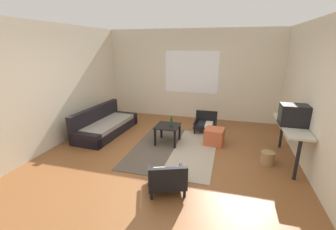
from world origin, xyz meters
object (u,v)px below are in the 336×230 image
at_px(clay_vase, 289,114).
at_px(glass_bottle, 171,122).
at_px(armchair_striped_foreground, 167,178).
at_px(coffee_table, 168,129).
at_px(armchair_by_window, 206,122).
at_px(wicker_basket, 267,158).
at_px(ottoman_orange, 214,136).
at_px(crt_television, 294,115).
at_px(console_shelf, 291,129).
at_px(couch, 105,125).

distance_m(clay_vase, glass_bottle, 2.46).
height_order(armchair_striped_foreground, glass_bottle, glass_bottle).
height_order(coffee_table, clay_vase, clay_vase).
xyz_separation_m(armchair_by_window, wicker_basket, (1.37, -1.44, -0.12)).
height_order(ottoman_orange, crt_television, crt_television).
relative_size(armchair_by_window, armchair_striped_foreground, 0.76).
distance_m(coffee_table, glass_bottle, 0.21).
distance_m(armchair_by_window, glass_bottle, 1.27).
bearing_deg(armchair_by_window, ottoman_orange, -69.59).
relative_size(glass_bottle, wicker_basket, 0.98).
xyz_separation_m(coffee_table, armchair_striped_foreground, (0.49, -1.80, -0.12)).
height_order(console_shelf, glass_bottle, console_shelf).
distance_m(couch, armchair_striped_foreground, 3.00).
bearing_deg(wicker_basket, clay_vase, 54.40).
height_order(couch, clay_vase, clay_vase).
bearing_deg(armchair_by_window, couch, -161.69).
bearing_deg(wicker_basket, armchair_striped_foreground, -140.13).
xyz_separation_m(armchair_striped_foreground, wicker_basket, (1.66, 1.38, -0.11)).
relative_size(armchair_striped_foreground, wicker_basket, 3.00).
height_order(couch, crt_television, crt_television).
distance_m(ottoman_orange, glass_bottle, 1.07).
height_order(armchair_by_window, console_shelf, console_shelf).
bearing_deg(console_shelf, armchair_by_window, 144.50).
bearing_deg(ottoman_orange, clay_vase, -4.68).
bearing_deg(console_shelf, glass_bottle, 174.90).
xyz_separation_m(armchair_striped_foreground, console_shelf, (2.04, 1.58, 0.47)).
height_order(armchair_striped_foreground, ottoman_orange, armchair_striped_foreground).
xyz_separation_m(crt_television, glass_bottle, (-2.43, 0.26, -0.44)).
bearing_deg(clay_vase, armchair_striped_foreground, -136.78).
xyz_separation_m(couch, crt_television, (4.28, -0.46, 0.77)).
bearing_deg(couch, armchair_striped_foreground, -41.46).
bearing_deg(coffee_table, console_shelf, -5.08).
distance_m(couch, wicker_basket, 3.96).
height_order(armchair_striped_foreground, crt_television, crt_television).
xyz_separation_m(armchair_striped_foreground, glass_bottle, (-0.40, 1.80, 0.31)).
height_order(console_shelf, wicker_basket, console_shelf).
relative_size(ottoman_orange, wicker_basket, 1.64).
xyz_separation_m(couch, armchair_by_window, (2.54, 0.84, 0.03)).
bearing_deg(couch, clay_vase, -1.02).
bearing_deg(console_shelf, clay_vase, 90.00).
xyz_separation_m(coffee_table, wicker_basket, (2.14, -0.42, -0.23)).
xyz_separation_m(console_shelf, glass_bottle, (-2.43, 0.22, -0.15)).
bearing_deg(glass_bottle, ottoman_orange, 13.56).
distance_m(ottoman_orange, console_shelf, 1.61).
bearing_deg(wicker_basket, armchair_by_window, 133.53).
relative_size(ottoman_orange, crt_television, 0.85).
bearing_deg(couch, armchair_by_window, 18.31).
bearing_deg(glass_bottle, console_shelf, -5.10).
relative_size(armchair_striped_foreground, glass_bottle, 3.07).
height_order(glass_bottle, wicker_basket, glass_bottle).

